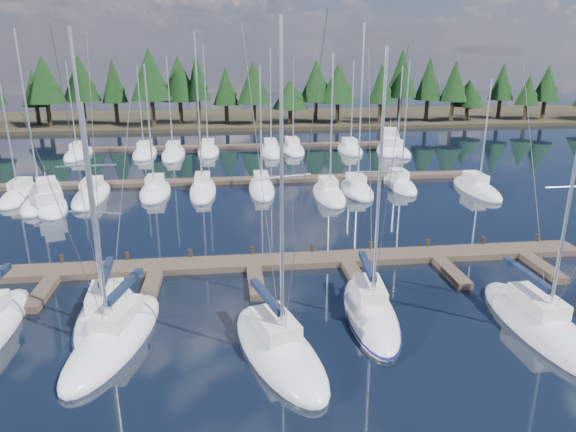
{
  "coord_description": "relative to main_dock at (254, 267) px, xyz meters",
  "views": [
    {
      "loc": [
        -1.37,
        -12.39,
        13.17
      ],
      "look_at": [
        2.74,
        22.0,
        1.95
      ],
      "focal_mm": 32.0,
      "sensor_mm": 36.0,
      "label": 1
    }
  ],
  "objects": [
    {
      "name": "front_sailboat_4",
      "position": [
        5.68,
        -6.69,
        0.09
      ],
      "size": [
        3.35,
        8.9,
        14.16
      ],
      "color": "silver",
      "rests_on": "ground"
    },
    {
      "name": "motor_yacht_right",
      "position": [
        20.67,
        37.79,
        0.35
      ],
      "size": [
        6.25,
        10.69,
        5.08
      ],
      "color": "silver",
      "rests_on": "ground"
    },
    {
      "name": "front_sailboat_3",
      "position": [
        0.6,
        -9.56,
        0.09
      ],
      "size": [
        5.14,
        8.97,
        15.2
      ],
      "color": "silver",
      "rests_on": "ground"
    },
    {
      "name": "back_docks",
      "position": [
        0.0,
        32.23,
        -0.0
      ],
      "size": [
        50.0,
        21.8,
        0.4
      ],
      "color": "#4F3F31",
      "rests_on": "ground"
    },
    {
      "name": "ground",
      "position": [
        0.0,
        12.64,
        -0.2
      ],
      "size": [
        260.0,
        260.0,
        0.0
      ],
      "primitive_type": "plane",
      "color": "black",
      "rests_on": "ground"
    },
    {
      "name": "front_sailboat_2",
      "position": [
        -6.96,
        -7.7,
        0.07
      ],
      "size": [
        4.81,
        9.14,
        12.01
      ],
      "color": "silver",
      "rests_on": "ground"
    },
    {
      "name": "back_sailboat_rows",
      "position": [
        -0.32,
        28.06,
        0.06
      ],
      "size": [
        46.16,
        32.71,
        16.24
      ],
      "color": "silver",
      "rests_on": "ground"
    },
    {
      "name": "front_sailboat_5",
      "position": [
        13.67,
        -8.94,
        0.08
      ],
      "size": [
        3.03,
        9.59,
        13.5
      ],
      "color": "silver",
      "rests_on": "ground"
    },
    {
      "name": "tree_line",
      "position": [
        -2.94,
        62.84,
        7.32
      ],
      "size": [
        186.35,
        11.87,
        13.18
      ],
      "color": "black",
      "rests_on": "far_shore"
    },
    {
      "name": "motor_yacht_left",
      "position": [
        -17.06,
        15.59,
        0.27
      ],
      "size": [
        5.65,
        8.93,
        4.23
      ],
      "color": "silver",
      "rests_on": "ground"
    },
    {
      "name": "far_shore",
      "position": [
        0.0,
        72.64,
        0.1
      ],
      "size": [
        220.0,
        30.0,
        0.6
      ],
      "primitive_type": "cube",
      "color": "#2F291A",
      "rests_on": "ground"
    },
    {
      "name": "main_dock",
      "position": [
        0.0,
        0.0,
        0.0
      ],
      "size": [
        44.0,
        6.13,
        0.9
      ],
      "color": "#4F3F31",
      "rests_on": "ground"
    },
    {
      "name": "front_sailboat_1",
      "position": [
        -7.75,
        -5.73,
        0.09
      ],
      "size": [
        3.67,
        8.48,
        14.91
      ],
      "color": "silver",
      "rests_on": "ground"
    }
  ]
}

